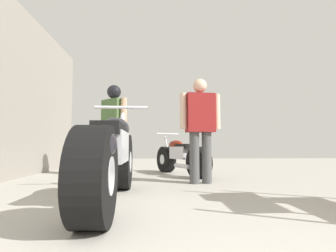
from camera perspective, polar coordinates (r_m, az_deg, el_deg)
ground_plane at (r=3.55m, az=0.81°, el=-13.45°), size 16.56×16.56×0.00m
motorcycle_maroon_cruiser at (r=2.58m, az=-12.47°, el=-6.77°), size 0.68×2.29×1.07m
motorcycle_black_naked at (r=5.02m, az=3.00°, el=-6.87°), size 0.94×1.70×0.83m
mechanic_in_blue at (r=3.93m, az=7.15°, el=0.54°), size 0.64×0.27×1.58m
mechanic_with_helmet at (r=4.98m, az=-11.95°, el=1.10°), size 0.58×0.52×1.72m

